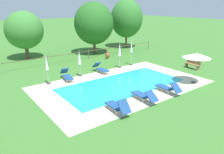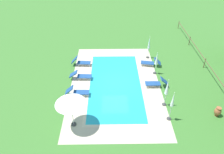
# 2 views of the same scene
# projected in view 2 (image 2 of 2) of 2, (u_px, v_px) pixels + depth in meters

# --- Properties ---
(ground_plane) EXTENTS (160.00, 160.00, 0.00)m
(ground_plane) POSITION_uv_depth(u_px,v_px,m) (115.00, 84.00, 19.26)
(ground_plane) COLOR #3D752D
(pool_deck_paving) EXTENTS (12.87, 7.83, 0.01)m
(pool_deck_paving) POSITION_uv_depth(u_px,v_px,m) (115.00, 84.00, 19.26)
(pool_deck_paving) COLOR beige
(pool_deck_paving) RESTS_ON ground
(swimming_pool_water) EXTENTS (9.55, 4.51, 0.01)m
(swimming_pool_water) POSITION_uv_depth(u_px,v_px,m) (115.00, 84.00, 19.26)
(swimming_pool_water) COLOR #23A8C1
(swimming_pool_water) RESTS_ON ground
(pool_coping_rim) EXTENTS (10.03, 4.99, 0.01)m
(pool_coping_rim) POSITION_uv_depth(u_px,v_px,m) (115.00, 84.00, 19.25)
(pool_coping_rim) COLOR beige
(pool_coping_rim) RESTS_ON ground
(sun_lounger_north_near_steps) EXTENTS (0.94, 2.04, 0.89)m
(sun_lounger_north_near_steps) POSITION_uv_depth(u_px,v_px,m) (150.00, 62.00, 21.44)
(sun_lounger_north_near_steps) COLOR navy
(sun_lounger_north_near_steps) RESTS_ON ground
(sun_lounger_north_mid) EXTENTS (0.69, 2.04, 0.82)m
(sun_lounger_north_mid) POSITION_uv_depth(u_px,v_px,m) (81.00, 76.00, 19.62)
(sun_lounger_north_mid) COLOR navy
(sun_lounger_north_mid) RESTS_ON ground
(sun_lounger_north_far) EXTENTS (0.74, 1.92, 0.97)m
(sun_lounger_north_far) POSITION_uv_depth(u_px,v_px,m) (81.00, 62.00, 21.49)
(sun_lounger_north_far) COLOR navy
(sun_lounger_north_far) RESTS_ON ground
(sun_lounger_north_end) EXTENTS (0.62, 1.96, 0.90)m
(sun_lounger_north_end) POSITION_uv_depth(u_px,v_px,m) (78.00, 92.00, 17.76)
(sun_lounger_north_end) COLOR navy
(sun_lounger_north_end) RESTS_ON ground
(sun_lounger_south_near_corner) EXTENTS (0.61, 1.96, 0.89)m
(sun_lounger_south_near_corner) POSITION_uv_depth(u_px,v_px,m) (156.00, 83.00, 18.73)
(sun_lounger_south_near_corner) COLOR navy
(sun_lounger_south_near_corner) RESTS_ON ground
(patio_umbrella_open_foreground) EXTENTS (2.08, 2.08, 2.42)m
(patio_umbrella_open_foreground) POSITION_uv_depth(u_px,v_px,m) (70.00, 102.00, 14.11)
(patio_umbrella_open_foreground) COLOR #383838
(patio_umbrella_open_foreground) RESTS_ON ground
(patio_umbrella_closed_row_west) EXTENTS (0.32, 0.32, 2.28)m
(patio_umbrella_closed_row_west) POSITION_uv_depth(u_px,v_px,m) (157.00, 60.00, 19.69)
(patio_umbrella_closed_row_west) COLOR #383838
(patio_umbrella_closed_row_west) RESTS_ON ground
(patio_umbrella_closed_row_mid_west) EXTENTS (0.32, 0.32, 2.46)m
(patio_umbrella_closed_row_mid_west) POSITION_uv_depth(u_px,v_px,m) (149.00, 44.00, 22.00)
(patio_umbrella_closed_row_mid_west) COLOR #383838
(patio_umbrella_closed_row_mid_west) RESTS_ON ground
(patio_umbrella_closed_row_centre) EXTENTS (0.32, 0.32, 2.54)m
(patio_umbrella_closed_row_centre) POSITION_uv_depth(u_px,v_px,m) (173.00, 102.00, 14.84)
(patio_umbrella_closed_row_centre) COLOR #383838
(patio_umbrella_closed_row_centre) RESTS_ON ground
(patio_umbrella_closed_row_mid_east) EXTENTS (0.32, 0.32, 2.48)m
(patio_umbrella_closed_row_mid_east) POSITION_uv_depth(u_px,v_px,m) (167.00, 88.00, 16.08)
(patio_umbrella_closed_row_mid_east) COLOR #383838
(patio_umbrella_closed_row_mid_east) RESTS_ON ground
(terracotta_urn_near_fence) EXTENTS (0.49, 0.49, 0.78)m
(terracotta_urn_near_fence) POSITION_uv_depth(u_px,v_px,m) (218.00, 111.00, 15.87)
(terracotta_urn_near_fence) COLOR #A85B38
(terracotta_urn_near_fence) RESTS_ON ground
(perimeter_fence) EXTENTS (24.15, 0.08, 1.05)m
(perimeter_fence) POSITION_uv_depth(u_px,v_px,m) (215.00, 76.00, 19.02)
(perimeter_fence) COLOR brown
(perimeter_fence) RESTS_ON ground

